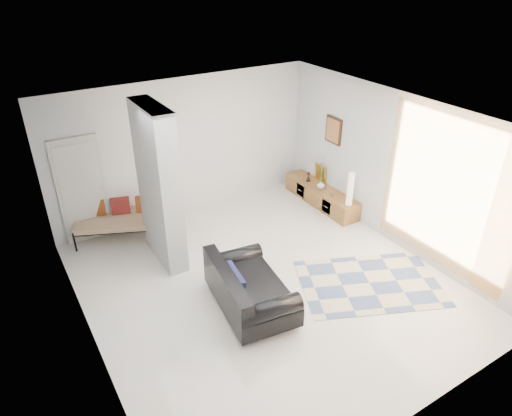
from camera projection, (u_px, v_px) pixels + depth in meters
floor at (266, 284)px, 7.57m from camera, size 6.00×6.00×0.00m
ceiling at (268, 121)px, 6.21m from camera, size 6.00×6.00×0.00m
wall_back at (185, 148)px, 9.12m from camera, size 6.00×0.00×6.00m
wall_front at (426, 333)px, 4.66m from camera, size 6.00×0.00×6.00m
wall_left at (80, 268)px, 5.63m from camera, size 0.00×6.00×6.00m
wall_right at (396, 171)px, 8.16m from camera, size 0.00×6.00×6.00m
partition_column at (159, 187)px, 7.57m from camera, size 0.35×1.20×2.80m
hallway_door at (82, 190)px, 8.31m from camera, size 0.85×0.06×2.04m
curtain at (447, 194)px, 7.24m from camera, size 0.00×2.55×2.55m
wall_art at (334, 130)px, 9.28m from camera, size 0.04×0.45×0.55m
media_console at (321, 196)px, 9.90m from camera, size 0.45×2.03×0.80m
loveseat at (247, 290)px, 6.89m from camera, size 1.17×1.75×0.76m
daybed at (129, 217)px, 8.68m from camera, size 2.14×1.57×0.77m
area_rug at (369, 283)px, 7.58m from camera, size 2.69×2.30×0.01m
cylinder_lamp at (350, 189)px, 8.97m from camera, size 0.13×0.13×0.68m
bronze_figurine at (309, 177)px, 10.02m from camera, size 0.11×0.11×0.22m
vase at (321, 185)px, 9.72m from camera, size 0.17×0.17×0.17m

